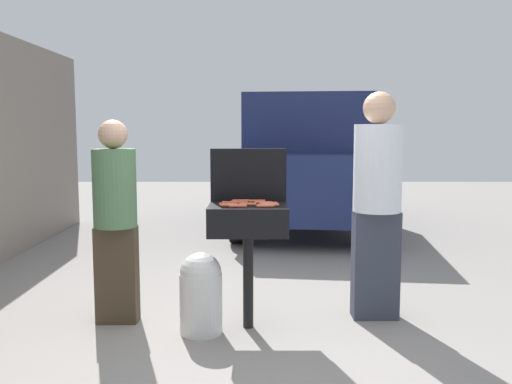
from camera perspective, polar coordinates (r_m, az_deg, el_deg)
ground_plane at (r=4.23m, az=-1.95°, el=-14.67°), size 24.00×24.00×0.00m
bbq_grill at (r=4.18m, az=-0.75°, el=-3.34°), size 0.60×0.44×0.96m
grill_lid_open at (r=4.36m, az=-0.72°, el=1.77°), size 0.60×0.05×0.42m
hot_dog_0 at (r=4.19m, az=0.84°, el=-1.13°), size 0.13×0.03×0.03m
hot_dog_1 at (r=4.10m, az=1.28°, el=-1.30°), size 0.13×0.03×0.03m
hot_dog_2 at (r=4.05m, az=-2.71°, el=-1.41°), size 0.13×0.03×0.03m
hot_dog_3 at (r=4.16m, az=1.41°, el=-1.19°), size 0.13×0.04×0.03m
hot_dog_4 at (r=4.19m, az=-2.57°, el=-1.14°), size 0.13×0.04×0.03m
hot_dog_5 at (r=4.29m, az=-1.52°, el=-0.94°), size 0.13×0.03×0.03m
hot_dog_6 at (r=4.01m, az=1.07°, el=-1.47°), size 0.13×0.03×0.03m
hot_dog_7 at (r=4.28m, az=0.15°, el=-0.96°), size 0.13×0.03×0.03m
hot_dog_8 at (r=4.07m, az=1.57°, el=-1.36°), size 0.13×0.03×0.03m
hot_dog_9 at (r=4.22m, az=-1.67°, el=-1.08°), size 0.13×0.03×0.03m
hot_dog_10 at (r=4.01m, az=-1.83°, el=-1.47°), size 0.13×0.03×0.03m
hot_dog_11 at (r=4.10m, az=-2.86°, el=-1.31°), size 0.13×0.03×0.03m
hot_dog_12 at (r=4.11m, az=-0.79°, el=-1.28°), size 0.13×0.04×0.03m
propane_tank at (r=4.20m, az=-5.67°, el=-10.23°), size 0.32×0.32×0.62m
person_left at (r=4.44m, az=-14.31°, el=-2.22°), size 0.34×0.34×1.60m
person_right at (r=4.49m, az=12.52°, el=-0.53°), size 0.38×0.38×1.82m
parked_minivan at (r=8.72m, az=5.63°, el=3.20°), size 2.43×4.59×2.02m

